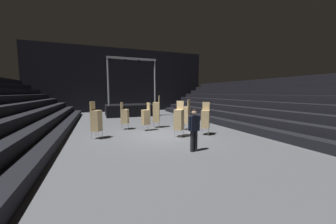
% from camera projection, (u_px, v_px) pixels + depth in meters
% --- Properties ---
extents(ground_plane, '(22.00, 30.00, 0.10)m').
position_uv_depth(ground_plane, '(161.00, 136.00, 10.64)').
color(ground_plane, '#515459').
extents(arena_end_wall, '(22.00, 0.30, 8.00)m').
position_uv_depth(arena_end_wall, '(124.00, 80.00, 24.14)').
color(arena_end_wall, black).
rests_on(arena_end_wall, ground_plane).
extents(bleacher_bank_right, '(6.00, 24.00, 3.60)m').
position_uv_depth(bleacher_bank_right, '(257.00, 101.00, 14.22)').
color(bleacher_bank_right, black).
rests_on(bleacher_bank_right, ground_plane).
extents(stage_riser, '(5.06, 3.42, 5.77)m').
position_uv_depth(stage_riser, '(131.00, 109.00, 19.93)').
color(stage_riser, black).
rests_on(stage_riser, ground_plane).
extents(man_with_tie, '(0.57, 0.28, 1.76)m').
position_uv_depth(man_with_tie, '(194.00, 128.00, 7.64)').
color(man_with_tie, black).
rests_on(man_with_tie, ground_plane).
extents(chair_stack_front_left, '(0.58, 0.58, 2.22)m').
position_uv_depth(chair_stack_front_left, '(156.00, 112.00, 12.90)').
color(chair_stack_front_left, '#B2B5BA').
rests_on(chair_stack_front_left, ground_plane).
extents(chair_stack_front_right, '(0.59, 0.59, 1.79)m').
position_uv_depth(chair_stack_front_right, '(125.00, 116.00, 12.28)').
color(chair_stack_front_right, '#B2B5BA').
rests_on(chair_stack_front_right, ground_plane).
extents(chair_stack_mid_left, '(0.62, 0.62, 1.96)m').
position_uv_depth(chair_stack_mid_left, '(186.00, 115.00, 12.13)').
color(chair_stack_mid_left, '#B2B5BA').
rests_on(chair_stack_mid_left, ground_plane).
extents(chair_stack_mid_right, '(0.61, 0.61, 1.96)m').
position_uv_depth(chair_stack_mid_right, '(96.00, 120.00, 9.79)').
color(chair_stack_mid_right, '#B2B5BA').
rests_on(chair_stack_mid_right, ground_plane).
extents(chair_stack_mid_centre, '(0.62, 0.62, 1.88)m').
position_uv_depth(chair_stack_mid_centre, '(205.00, 119.00, 10.67)').
color(chair_stack_mid_centre, '#B2B5BA').
rests_on(chair_stack_mid_centre, ground_plane).
extents(chair_stack_rear_left, '(0.51, 0.51, 1.79)m').
position_uv_depth(chair_stack_rear_left, '(146.00, 117.00, 11.87)').
color(chair_stack_rear_left, '#B2B5BA').
rests_on(chair_stack_rear_left, ground_plane).
extents(chair_stack_rear_right, '(0.62, 0.62, 1.96)m').
position_uv_depth(chair_stack_rear_right, '(179.00, 119.00, 10.19)').
color(chair_stack_rear_right, '#B2B5BA').
rests_on(chair_stack_rear_right, ground_plane).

